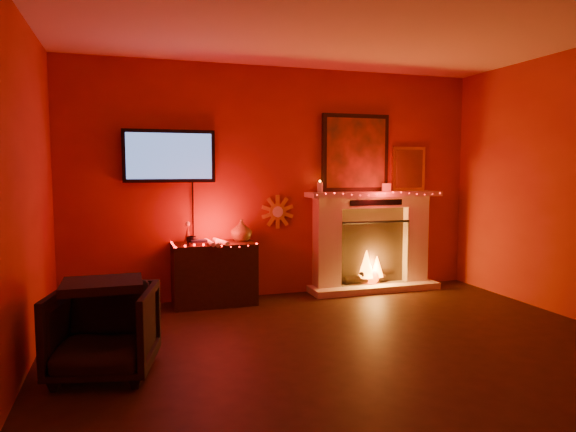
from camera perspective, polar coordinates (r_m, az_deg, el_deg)
name	(u,v)px	position (r m, az deg, el deg)	size (l,w,h in m)	color
room	(380,191)	(3.80, 10.24, 2.75)	(5.00, 5.00, 5.00)	black
fireplace	(371,232)	(6.49, 9.21, -1.76)	(1.72, 0.40, 2.18)	beige
tv	(169,156)	(5.83, -13.03, 6.47)	(1.00, 0.07, 1.24)	black
sunburst_clock	(278,212)	(6.11, -1.17, 0.47)	(0.40, 0.03, 0.40)	gold
console_table	(215,271)	(5.80, -8.09, -6.04)	(0.91, 0.58, 0.94)	black
armchair	(104,331)	(4.07, -19.75, -11.96)	(0.70, 0.72, 0.66)	black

